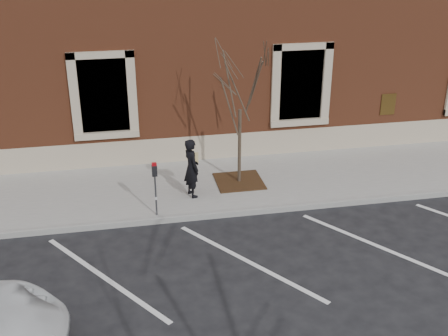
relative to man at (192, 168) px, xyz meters
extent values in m
plane|color=#28282B|center=(0.80, -1.06, -0.97)|extent=(120.00, 120.00, 0.00)
cube|color=#ADA9A2|center=(0.80, 0.69, -0.90)|extent=(40.00, 3.50, 0.15)
cube|color=#9E9E99|center=(0.80, -1.11, -0.90)|extent=(40.00, 0.12, 0.15)
cube|color=brown|center=(0.80, 6.69, 3.03)|extent=(40.00, 8.50, 8.00)
cube|color=tan|center=(0.80, 2.47, -0.42)|extent=(40.00, 0.06, 0.80)
cube|color=black|center=(-2.20, 2.59, 1.43)|extent=(1.40, 0.30, 2.20)
cube|color=tan|center=(-2.20, 2.42, 0.23)|extent=(1.90, 0.20, 0.20)
cube|color=black|center=(3.80, 2.59, 1.43)|extent=(1.40, 0.30, 2.20)
cube|color=tan|center=(3.80, 2.42, 0.23)|extent=(1.90, 0.20, 0.20)
imported|color=black|center=(0.00, 0.00, 0.00)|extent=(0.55, 0.69, 1.64)
cylinder|color=#595B60|center=(-1.05, -0.94, -0.27)|extent=(0.05, 0.05, 1.10)
cube|color=black|center=(-1.05, -0.94, 0.42)|extent=(0.13, 0.10, 0.29)
cube|color=#A90B12|center=(-1.05, -0.94, 0.60)|extent=(0.12, 0.09, 0.07)
cube|color=white|center=(-1.05, -0.99, -0.33)|extent=(0.05, 0.00, 0.08)
cube|color=#482917|center=(1.46, 0.61, -0.80)|extent=(1.33, 1.33, 0.03)
cylinder|color=#4E402F|center=(1.46, 0.61, 0.27)|extent=(0.09, 0.09, 2.18)
camera|label=1|loc=(-1.80, -13.70, 6.11)|focal=45.00mm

